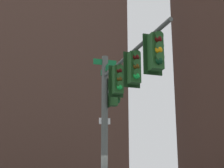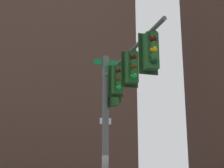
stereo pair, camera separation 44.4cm
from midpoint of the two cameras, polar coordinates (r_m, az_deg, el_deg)
signal_pole_assembly at (r=11.52m, az=0.02°, el=-2.41°), size 1.13×6.04×6.45m
building_brick_midblock at (r=53.47m, az=-11.56°, el=8.87°), size 21.52×15.47×45.72m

